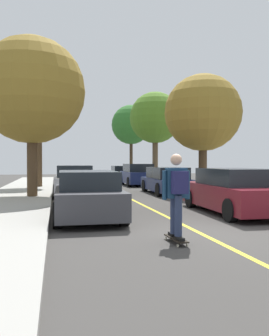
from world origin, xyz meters
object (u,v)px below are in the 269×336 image
object	(u,v)px
street_tree_right_nearest	(203,113)
street_tree_right_far	(131,125)
parked_car_left_near	(74,181)
skateboarder	(177,191)
skateboard	(176,239)
parked_car_right_nearest	(234,191)
street_tree_left_near	(38,105)
parked_car_right_farthest	(123,174)
parked_car_left_nearest	(87,195)
street_tree_right_near	(155,118)
parked_car_right_near	(167,181)
parked_car_right_far	(138,175)
street_tree_left_nearest	(32,91)

from	to	relation	value
street_tree_right_nearest	street_tree_right_far	size ratio (longest dim) A/B	0.84
parked_car_left_near	skateboarder	size ratio (longest dim) A/B	2.54
skateboard	parked_car_right_nearest	bearing A→B (deg)	48.26
street_tree_right_far	street_tree_left_near	bearing A→B (deg)	-123.47
parked_car_right_farthest	street_tree_right_far	distance (m)	7.32
skateboard	skateboarder	bearing A→B (deg)	-88.26
parked_car_left_near	parked_car_left_nearest	bearing A→B (deg)	-90.00
parked_car_right_nearest	street_tree_right_far	size ratio (longest dim) A/B	0.65
street_tree_right_near	parked_car_left_nearest	bearing A→B (deg)	-112.40
parked_car_right_nearest	parked_car_right_farthest	size ratio (longest dim) A/B	1.09
parked_car_right_near	skateboarder	xyz separation A→B (m)	(-3.17, -10.64, 0.38)
street_tree_right_near	street_tree_right_far	size ratio (longest dim) A/B	0.95
parked_car_right_nearest	skateboard	xyz separation A→B (m)	(-3.17, -3.56, -0.60)
parked_car_right_far	street_tree_right_far	bearing A→B (deg)	80.39
street_tree_right_far	street_tree_left_nearest	bearing A→B (deg)	-114.02
parked_car_right_farthest	street_tree_left_nearest	bearing A→B (deg)	-115.77
street_tree_right_near	skateboarder	size ratio (longest dim) A/B	4.02
parked_car_left_nearest	skateboarder	size ratio (longest dim) A/B	2.54
parked_car_right_near	parked_car_right_farthest	size ratio (longest dim) A/B	1.03
street_tree_right_far	skateboard	size ratio (longest dim) A/B	8.43
street_tree_right_far	skateboard	world-z (taller)	street_tree_right_far
parked_car_left_near	street_tree_left_near	world-z (taller)	street_tree_left_near
parked_car_right_farthest	street_tree_left_near	distance (m)	10.76
parked_car_left_nearest	skateboarder	distance (m)	3.88
parked_car_left_near	street_tree_right_nearest	bearing A→B (deg)	-2.65
street_tree_right_near	skateboarder	distance (m)	20.37
parked_car_right_nearest	skateboard	distance (m)	4.81
parked_car_left_nearest	parked_car_right_near	xyz separation A→B (m)	(4.64, 7.07, -0.01)
street_tree_left_nearest	skateboard	xyz separation A→B (m)	(3.33, -9.31, -4.60)
parked_car_right_far	skateboarder	distance (m)	17.41
parked_car_right_far	skateboarder	size ratio (longest dim) A/B	2.44
street_tree_right_far	parked_car_left_nearest	bearing A→B (deg)	-104.83
street_tree_left_near	street_tree_right_far	size ratio (longest dim) A/B	0.90
parked_car_left_nearest	street_tree_right_far	world-z (taller)	street_tree_right_far
parked_car_left_near	parked_car_right_farthest	world-z (taller)	parked_car_left_near
parked_car_left_near	parked_car_right_farthest	distance (m)	12.96
parked_car_right_farthest	street_tree_left_near	world-z (taller)	street_tree_left_near
parked_car_left_nearest	parked_car_left_near	xyz separation A→B (m)	(0.00, 7.14, 0.04)
skateboarder	parked_car_right_near	bearing A→B (deg)	73.39
parked_car_left_nearest	parked_car_right_far	world-z (taller)	parked_car_right_far
parked_car_left_nearest	street_tree_left_nearest	xyz separation A→B (m)	(-1.87, 5.77, 4.01)
parked_car_right_far	skateboard	bearing A→B (deg)	-100.54
skateboard	parked_car_right_far	bearing A→B (deg)	79.46
street_tree_left_near	parked_car_right_far	bearing A→B (deg)	14.16
parked_car_right_nearest	street_tree_left_nearest	size ratio (longest dim) A/B	0.67
street_tree_left_nearest	skateboard	size ratio (longest dim) A/B	8.12
parked_car_right_farthest	skateboarder	bearing A→B (deg)	-97.92
parked_car_right_nearest	street_tree_right_nearest	size ratio (longest dim) A/B	0.77
parked_car_left_near	skateboarder	bearing A→B (deg)	-82.23
parked_car_left_nearest	parked_car_right_near	world-z (taller)	parked_car_left_nearest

